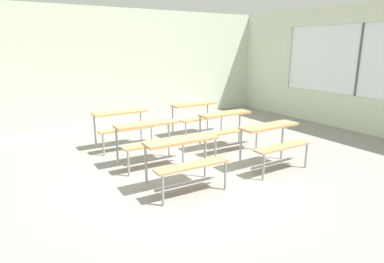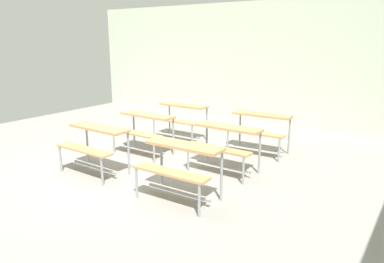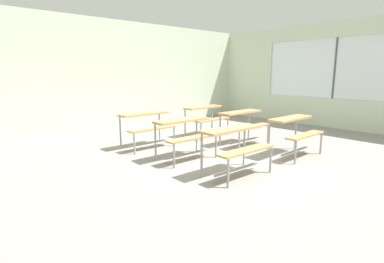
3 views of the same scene
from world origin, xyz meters
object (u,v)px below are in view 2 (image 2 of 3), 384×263
(desk_bench_r0c0, at_px, (94,139))
(desk_bench_r2c0, at_px, (181,113))
(desk_bench_r0c1, at_px, (179,159))
(desk_bench_r2c1, at_px, (259,124))
(desk_bench_r1c0, at_px, (144,124))
(desk_bench_r1c1, at_px, (225,138))

(desk_bench_r0c0, xyz_separation_m, desk_bench_r2c0, (-0.07, 2.41, 0.00))
(desk_bench_r0c1, bearing_deg, desk_bench_r2c1, 88.27)
(desk_bench_r0c1, xyz_separation_m, desk_bench_r2c1, (0.02, 2.47, 0.00))
(desk_bench_r0c0, relative_size, desk_bench_r2c1, 0.99)
(desk_bench_r0c0, height_order, desk_bench_r0c1, same)
(desk_bench_r2c0, xyz_separation_m, desk_bench_r2c1, (1.80, 0.03, 0.00))
(desk_bench_r2c0, height_order, desk_bench_r2c1, same)
(desk_bench_r2c0, bearing_deg, desk_bench_r0c1, -54.15)
(desk_bench_r0c1, relative_size, desk_bench_r1c0, 1.01)
(desk_bench_r2c0, bearing_deg, desk_bench_r1c1, -34.63)
(desk_bench_r1c0, distance_m, desk_bench_r1c1, 1.71)
(desk_bench_r1c0, relative_size, desk_bench_r2c0, 1.00)
(desk_bench_r1c0, height_order, desk_bench_r1c1, same)
(desk_bench_r0c0, distance_m, desk_bench_r2c1, 2.99)
(desk_bench_r1c0, xyz_separation_m, desk_bench_r1c1, (1.71, 0.01, 0.00))
(desk_bench_r0c0, height_order, desk_bench_r1c1, same)
(desk_bench_r0c1, bearing_deg, desk_bench_r1c1, 89.53)
(desk_bench_r0c0, xyz_separation_m, desk_bench_r2c1, (1.73, 2.44, 0.00))
(desk_bench_r0c1, relative_size, desk_bench_r1c1, 1.01)
(desk_bench_r1c1, xyz_separation_m, desk_bench_r2c1, (0.04, 1.24, 0.00))
(desk_bench_r2c1, bearing_deg, desk_bench_r0c1, -93.29)
(desk_bench_r0c0, distance_m, desk_bench_r2c0, 2.41)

